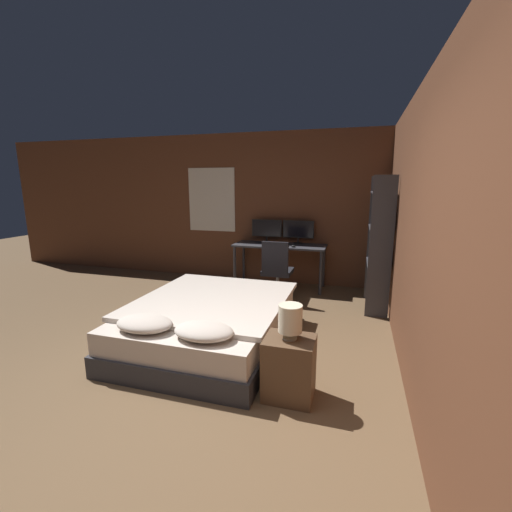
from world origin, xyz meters
The scene contains 13 objects.
ground_plane centered at (0.00, 0.00, 0.00)m, with size 20.00×20.00×0.00m, color brown.
wall_back centered at (-0.01, 4.07, 1.35)m, with size 12.00×0.08×2.70m.
wall_side_right centered at (1.89, 1.50, 1.35)m, with size 0.06×12.00×2.70m.
bed centered at (-0.18, 1.32, 0.25)m, with size 1.64×2.08×0.58m.
nightstand centered at (0.89, 0.57, 0.27)m, with size 0.42×0.35×0.53m.
bedside_lamp centered at (0.89, 0.57, 0.71)m, with size 0.20×0.20×0.29m.
desk centered at (0.10, 3.70, 0.67)m, with size 1.59×0.60×0.76m.
monitor_left centered at (-0.19, 3.90, 1.00)m, with size 0.55×0.16×0.41m.
monitor_right centered at (0.39, 3.90, 1.00)m, with size 0.55×0.16×0.41m.
keyboard centered at (0.10, 3.51, 0.77)m, with size 0.37×0.13×0.02m.
computer_mouse centered at (0.38, 3.51, 0.78)m, with size 0.07×0.05×0.04m.
office_chair centered at (0.21, 3.05, 0.38)m, with size 0.52×0.52×0.95m.
bookshelf centered at (1.69, 3.01, 1.03)m, with size 0.30×0.82×1.91m.
Camera 1 is at (1.38, -2.03, 1.79)m, focal length 24.00 mm.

